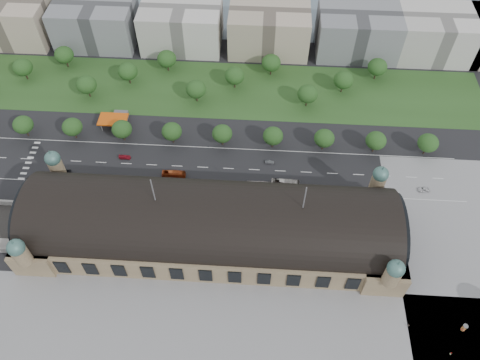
# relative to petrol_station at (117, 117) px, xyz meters

# --- Properties ---
(ground) EXTENTS (900.00, 900.00, 0.00)m
(ground) POSITION_rel_petrol_station_xyz_m (53.91, -65.28, -2.95)
(ground) COLOR black
(ground) RESTS_ON ground
(station) EXTENTS (150.00, 48.40, 44.30)m
(station) POSITION_rel_petrol_station_xyz_m (53.91, -65.28, 7.33)
(station) COLOR #99855F
(station) RESTS_ON ground
(plaza_south) EXTENTS (190.00, 48.00, 0.12)m
(plaza_south) POSITION_rel_petrol_station_xyz_m (63.91, -109.28, -2.95)
(plaza_south) COLOR gray
(plaza_south) RESTS_ON ground
(plaza_east) EXTENTS (56.00, 100.00, 0.12)m
(plaza_east) POSITION_rel_petrol_station_xyz_m (156.91, -65.28, -2.95)
(plaza_east) COLOR gray
(plaza_east) RESTS_ON ground
(road_slab) EXTENTS (260.00, 26.00, 0.10)m
(road_slab) POSITION_rel_petrol_station_xyz_m (33.91, -27.28, -2.95)
(road_slab) COLOR black
(road_slab) RESTS_ON ground
(grass_belt) EXTENTS (300.00, 45.00, 0.10)m
(grass_belt) POSITION_rel_petrol_station_xyz_m (38.91, 27.72, -2.95)
(grass_belt) COLOR #284B1E
(grass_belt) RESTS_ON ground
(petrol_station) EXTENTS (14.00, 13.00, 5.05)m
(petrol_station) POSITION_rel_petrol_station_xyz_m (0.00, 0.00, 0.00)
(petrol_station) COLOR #D5510C
(petrol_station) RESTS_ON ground
(office_1) EXTENTS (45.00, 32.00, 24.00)m
(office_1) POSITION_rel_petrol_station_xyz_m (-76.09, 67.72, 9.05)
(office_1) COLOR #B9A691
(office_1) RESTS_ON ground
(office_2) EXTENTS (45.00, 32.00, 24.00)m
(office_2) POSITION_rel_petrol_station_xyz_m (-26.09, 67.72, 9.05)
(office_2) COLOR gray
(office_2) RESTS_ON ground
(office_3) EXTENTS (45.00, 32.00, 24.00)m
(office_3) POSITION_rel_petrol_station_xyz_m (23.91, 67.72, 9.05)
(office_3) COLOR silver
(office_3) RESTS_ON ground
(office_4) EXTENTS (45.00, 32.00, 24.00)m
(office_4) POSITION_rel_petrol_station_xyz_m (73.91, 67.72, 9.05)
(office_4) COLOR #B9A691
(office_4) RESTS_ON ground
(office_5) EXTENTS (45.00, 32.00, 24.00)m
(office_5) POSITION_rel_petrol_station_xyz_m (123.91, 67.72, 9.05)
(office_5) COLOR gray
(office_5) RESTS_ON ground
(office_6) EXTENTS (45.00, 32.00, 24.00)m
(office_6) POSITION_rel_petrol_station_xyz_m (168.91, 67.72, 9.05)
(office_6) COLOR silver
(office_6) RESTS_ON ground
(tree_row_1) EXTENTS (9.60, 9.60, 11.52)m
(tree_row_1) POSITION_rel_petrol_station_xyz_m (-42.09, -12.28, 4.48)
(tree_row_1) COLOR #2D2116
(tree_row_1) RESTS_ON ground
(tree_row_2) EXTENTS (9.60, 9.60, 11.52)m
(tree_row_2) POSITION_rel_petrol_station_xyz_m (-18.09, -12.28, 4.48)
(tree_row_2) COLOR #2D2116
(tree_row_2) RESTS_ON ground
(tree_row_3) EXTENTS (9.60, 9.60, 11.52)m
(tree_row_3) POSITION_rel_petrol_station_xyz_m (5.91, -12.28, 4.48)
(tree_row_3) COLOR #2D2116
(tree_row_3) RESTS_ON ground
(tree_row_4) EXTENTS (9.60, 9.60, 11.52)m
(tree_row_4) POSITION_rel_petrol_station_xyz_m (29.91, -12.28, 4.48)
(tree_row_4) COLOR #2D2116
(tree_row_4) RESTS_ON ground
(tree_row_5) EXTENTS (9.60, 9.60, 11.52)m
(tree_row_5) POSITION_rel_petrol_station_xyz_m (53.91, -12.28, 4.48)
(tree_row_5) COLOR #2D2116
(tree_row_5) RESTS_ON ground
(tree_row_6) EXTENTS (9.60, 9.60, 11.52)m
(tree_row_6) POSITION_rel_petrol_station_xyz_m (77.91, -12.28, 4.48)
(tree_row_6) COLOR #2D2116
(tree_row_6) RESTS_ON ground
(tree_row_7) EXTENTS (9.60, 9.60, 11.52)m
(tree_row_7) POSITION_rel_petrol_station_xyz_m (101.91, -12.28, 4.48)
(tree_row_7) COLOR #2D2116
(tree_row_7) RESTS_ON ground
(tree_row_8) EXTENTS (9.60, 9.60, 11.52)m
(tree_row_8) POSITION_rel_petrol_station_xyz_m (125.91, -12.28, 4.48)
(tree_row_8) COLOR #2D2116
(tree_row_8) RESTS_ON ground
(tree_row_9) EXTENTS (9.60, 9.60, 11.52)m
(tree_row_9) POSITION_rel_petrol_station_xyz_m (149.91, -12.28, 4.48)
(tree_row_9) COLOR #2D2116
(tree_row_9) RESTS_ON ground
(tree_belt_1) EXTENTS (10.40, 10.40, 12.48)m
(tree_belt_1) POSITION_rel_petrol_station_xyz_m (-57.09, 29.72, 5.10)
(tree_belt_1) COLOR #2D2116
(tree_belt_1) RESTS_ON ground
(tree_belt_2) EXTENTS (10.40, 10.40, 12.48)m
(tree_belt_2) POSITION_rel_petrol_station_xyz_m (-38.09, 41.72, 5.10)
(tree_belt_2) COLOR #2D2116
(tree_belt_2) RESTS_ON ground
(tree_belt_3) EXTENTS (10.40, 10.40, 12.48)m
(tree_belt_3) POSITION_rel_petrol_station_xyz_m (-19.09, 17.72, 5.10)
(tree_belt_3) COLOR #2D2116
(tree_belt_3) RESTS_ON ground
(tree_belt_4) EXTENTS (10.40, 10.40, 12.48)m
(tree_belt_4) POSITION_rel_petrol_station_xyz_m (-0.09, 29.72, 5.10)
(tree_belt_4) COLOR #2D2116
(tree_belt_4) RESTS_ON ground
(tree_belt_5) EXTENTS (10.40, 10.40, 12.48)m
(tree_belt_5) POSITION_rel_petrol_station_xyz_m (18.91, 41.72, 5.10)
(tree_belt_5) COLOR #2D2116
(tree_belt_5) RESTS_ON ground
(tree_belt_6) EXTENTS (10.40, 10.40, 12.48)m
(tree_belt_6) POSITION_rel_petrol_station_xyz_m (37.91, 17.72, 5.10)
(tree_belt_6) COLOR #2D2116
(tree_belt_6) RESTS_ON ground
(tree_belt_7) EXTENTS (10.40, 10.40, 12.48)m
(tree_belt_7) POSITION_rel_petrol_station_xyz_m (56.91, 29.72, 5.10)
(tree_belt_7) COLOR #2D2116
(tree_belt_7) RESTS_ON ground
(tree_belt_8) EXTENTS (10.40, 10.40, 12.48)m
(tree_belt_8) POSITION_rel_petrol_station_xyz_m (75.91, 41.72, 5.10)
(tree_belt_8) COLOR #2D2116
(tree_belt_8) RESTS_ON ground
(tree_belt_9) EXTENTS (10.40, 10.40, 12.48)m
(tree_belt_9) POSITION_rel_petrol_station_xyz_m (94.91, 17.72, 5.10)
(tree_belt_9) COLOR #2D2116
(tree_belt_9) RESTS_ON ground
(tree_belt_10) EXTENTS (10.40, 10.40, 12.48)m
(tree_belt_10) POSITION_rel_petrol_station_xyz_m (113.91, 29.72, 5.10)
(tree_belt_10) COLOR #2D2116
(tree_belt_10) RESTS_ON ground
(tree_belt_11) EXTENTS (10.40, 10.40, 12.48)m
(tree_belt_11) POSITION_rel_petrol_station_xyz_m (132.91, 41.72, 5.10)
(tree_belt_11) COLOR #2D2116
(tree_belt_11) RESTS_ON ground
(traffic_car_1) EXTENTS (4.56, 1.60, 1.50)m
(traffic_car_1) POSITION_rel_petrol_station_xyz_m (-24.17, -28.04, -2.20)
(traffic_car_1) COLOR #92939A
(traffic_car_1) RESTS_ON ground
(traffic_car_2) EXTENTS (5.76, 2.81, 1.58)m
(traffic_car_2) POSITION_rel_petrol_station_xyz_m (-17.07, -34.60, -2.16)
(traffic_car_2) COLOR black
(traffic_car_2) RESTS_ON ground
(traffic_car_3) EXTENTS (5.54, 2.30, 1.60)m
(traffic_car_3) POSITION_rel_petrol_station_xyz_m (8.62, -23.93, -2.15)
(traffic_car_3) COLOR maroon
(traffic_car_3) RESTS_ON ground
(traffic_car_4) EXTENTS (4.60, 1.87, 1.56)m
(traffic_car_4) POSITION_rel_petrol_station_xyz_m (68.06, -36.02, -2.17)
(traffic_car_4) COLOR #192448
(traffic_car_4) RESTS_ON ground
(traffic_car_5) EXTENTS (4.31, 1.63, 1.40)m
(traffic_car_5) POSITION_rel_petrol_station_xyz_m (76.88, -22.82, -2.25)
(traffic_car_5) COLOR #505257
(traffic_car_5) RESTS_ON ground
(traffic_car_6) EXTENTS (5.43, 2.98, 1.44)m
(traffic_car_6) POSITION_rel_petrol_station_xyz_m (145.81, -34.71, -2.23)
(traffic_car_6) COLOR silver
(traffic_car_6) RESTS_ON ground
(parked_car_0) EXTENTS (4.51, 3.39, 1.42)m
(parked_car_0) POSITION_rel_petrol_station_xyz_m (-23.89, -44.28, -2.24)
(parked_car_0) COLOR black
(parked_car_0) RESTS_ON ground
(parked_car_1) EXTENTS (5.65, 4.04, 1.43)m
(parked_car_1) POSITION_rel_petrol_station_xyz_m (-17.19, -41.37, -2.23)
(parked_car_1) COLOR maroon
(parked_car_1) RESTS_ON ground
(parked_car_2) EXTENTS (4.74, 4.18, 1.32)m
(parked_car_2) POSITION_rel_petrol_station_xyz_m (-1.83, -40.28, -2.29)
(parked_car_2) COLOR #16213F
(parked_car_2) RESTS_ON ground
(parked_car_3) EXTENTS (4.08, 2.99, 1.29)m
(parked_car_3) POSITION_rel_petrol_station_xyz_m (-2.02, -40.28, -2.30)
(parked_car_3) COLOR #5A5D62
(parked_car_3) RESTS_ON ground
(parked_car_4) EXTENTS (4.72, 3.43, 1.48)m
(parked_car_4) POSITION_rel_petrol_station_xyz_m (-3.55, -40.28, -2.21)
(parked_car_4) COLOR white
(parked_car_4) RESTS_ON ground
(parked_car_5) EXTENTS (5.93, 5.42, 1.54)m
(parked_car_5) POSITION_rel_petrol_station_xyz_m (15.92, -44.28, -2.18)
(parked_car_5) COLOR #919399
(parked_car_5) RESTS_ON ground
(parked_car_6) EXTENTS (6.15, 4.42, 1.66)m
(parked_car_6) POSITION_rel_petrol_station_xyz_m (35.91, -41.26, -2.12)
(parked_car_6) COLOR black
(parked_car_6) RESTS_ON ground
(bus_west) EXTENTS (10.79, 2.54, 3.00)m
(bus_west) POSITION_rel_petrol_station_xyz_m (33.33, -33.28, -1.45)
(bus_west) COLOR #C04C1E
(bus_west) RESTS_ON ground
(bus_mid) EXTENTS (10.99, 2.65, 3.06)m
(bus_mid) POSITION_rel_petrol_station_xyz_m (72.25, -37.27, -1.42)
(bus_mid) COLOR beige
(bus_mid) RESTS_ON ground
(bus_east) EXTENTS (12.95, 3.38, 3.58)m
(bus_east) POSITION_rel_petrol_station_xyz_m (84.19, -35.85, -1.16)
(bus_east) COLOR beige
(bus_east) RESTS_ON ground
(advertising_column) EXTENTS (1.79, 1.79, 3.39)m
(advertising_column) POSITION_rel_petrol_station_xyz_m (148.66, -97.91, -1.19)
(advertising_column) COLOR #DB3644
(advertising_column) RESTS_ON ground
(pedestrian_2) EXTENTS (0.68, 0.95, 1.78)m
(pedestrian_2) POSITION_rel_petrol_station_xyz_m (129.03, -97.89, -2.06)
(pedestrian_2) COLOR gray
(pedestrian_2) RESTS_ON ground
(pedestrian_5) EXTENTS (0.53, 0.83, 1.63)m
(pedestrian_5) POSITION_rel_petrol_station_xyz_m (142.18, -107.20, -2.14)
(pedestrian_5) COLOR gray
(pedestrian_5) RESTS_ON ground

